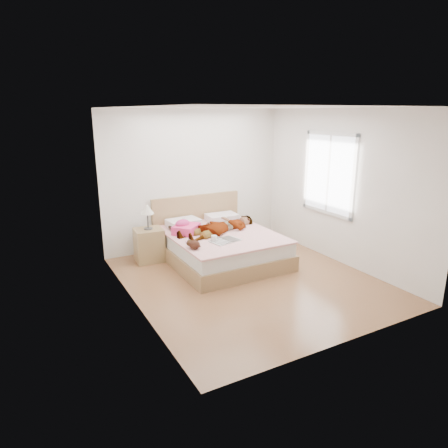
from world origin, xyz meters
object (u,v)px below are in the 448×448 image
at_px(woman, 220,225).
at_px(nightstand, 149,242).
at_px(towel, 185,228).
at_px(coffee_mug, 214,239).
at_px(plush_toy, 194,244).
at_px(phone, 185,220).
at_px(magazine, 225,240).
at_px(bed, 219,245).

relative_size(woman, nightstand, 1.61).
bearing_deg(towel, nightstand, 151.52).
bearing_deg(coffee_mug, plush_toy, -160.76).
distance_m(coffee_mug, nightstand, 1.27).
relative_size(phone, magazine, 0.17).
height_order(plush_toy, nightstand, nightstand).
distance_m(phone, coffee_mug, 0.91).
xyz_separation_m(towel, magazine, (0.39, -0.72, -0.09)).
xyz_separation_m(woman, nightstand, (-1.16, 0.48, -0.28)).
bearing_deg(nightstand, coffee_mug, -51.20).
distance_m(woman, magazine, 0.59).
bearing_deg(phone, towel, -128.03).
distance_m(phone, towel, 0.26).
relative_size(coffee_mug, nightstand, 0.13).
bearing_deg(bed, plush_toy, -141.73).
height_order(woman, bed, bed).
relative_size(towel, magazine, 1.09).
relative_size(woman, coffee_mug, 11.96).
height_order(coffee_mug, plush_toy, plush_toy).
xyz_separation_m(woman, towel, (-0.59, 0.17, -0.02)).
height_order(woman, phone, woman).
bearing_deg(coffee_mug, woman, 52.89).
xyz_separation_m(phone, towel, (-0.09, -0.23, -0.08)).
relative_size(towel, nightstand, 0.57).
relative_size(bed, plush_toy, 7.68).
distance_m(magazine, nightstand, 1.42).
bearing_deg(bed, phone, 134.96).
bearing_deg(phone, bed, -61.19).
distance_m(woman, bed, 0.36).
bearing_deg(magazine, coffee_mug, 162.22).
relative_size(woman, towel, 2.83).
bearing_deg(bed, towel, 157.67).
xyz_separation_m(woman, bed, (-0.05, -0.05, -0.35)).
distance_m(phone, bed, 0.75).
relative_size(magazine, plush_toy, 1.96).
distance_m(bed, plush_toy, 1.01).
xyz_separation_m(magazine, coffee_mug, (-0.17, 0.06, 0.04)).
bearing_deg(phone, coffee_mug, -98.12).
distance_m(woman, coffee_mug, 0.62).
xyz_separation_m(woman, phone, (-0.50, 0.40, 0.06)).
distance_m(towel, nightstand, 0.70).
relative_size(bed, towel, 3.58).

